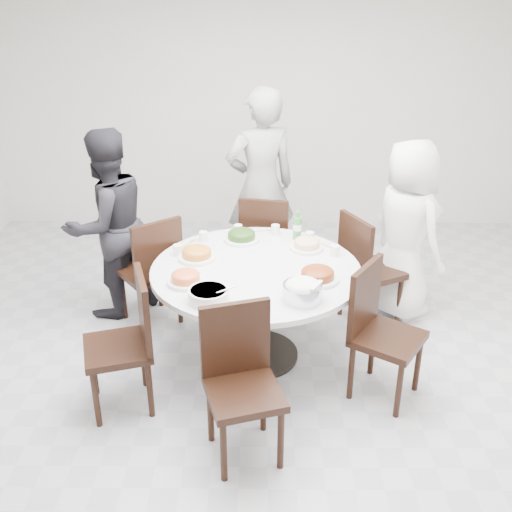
{
  "coord_description": "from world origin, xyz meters",
  "views": [
    {
      "loc": [
        -0.04,
        -3.5,
        2.66
      ],
      "look_at": [
        -0.08,
        0.36,
        0.82
      ],
      "focal_mm": 42.0,
      "sensor_mm": 36.0,
      "label": 1
    }
  ],
  "objects_px": {
    "chair_nw": "(149,269)",
    "chair_se": "(388,336)",
    "chair_sw": "(117,345)",
    "diner_left": "(108,225)",
    "chair_n": "(267,243)",
    "chair_s": "(244,390)",
    "rice_bowl": "(303,292)",
    "chair_ne": "(372,269)",
    "diner_right": "(406,230)",
    "diner_middle": "(261,186)",
    "dining_table": "(256,313)",
    "beverage_bottle": "(297,225)",
    "soup_bowl": "(209,295)"
  },
  "relations": [
    {
      "from": "beverage_bottle",
      "to": "chair_nw",
      "type": "bearing_deg",
      "value": -179.91
    },
    {
      "from": "chair_ne",
      "to": "diner_middle",
      "type": "xyz_separation_m",
      "value": [
        -0.91,
        0.82,
        0.42
      ]
    },
    {
      "from": "chair_s",
      "to": "rice_bowl",
      "type": "height_order",
      "value": "chair_s"
    },
    {
      "from": "rice_bowl",
      "to": "diner_middle",
      "type": "bearing_deg",
      "value": 98.56
    },
    {
      "from": "chair_s",
      "to": "diner_left",
      "type": "bearing_deg",
      "value": 106.94
    },
    {
      "from": "chair_se",
      "to": "diner_right",
      "type": "relative_size",
      "value": 0.63
    },
    {
      "from": "dining_table",
      "to": "chair_nw",
      "type": "distance_m",
      "value": 1.02
    },
    {
      "from": "chair_nw",
      "to": "diner_middle",
      "type": "bearing_deg",
      "value": -174.21
    },
    {
      "from": "chair_nw",
      "to": "chair_s",
      "type": "relative_size",
      "value": 1.0
    },
    {
      "from": "soup_bowl",
      "to": "chair_sw",
      "type": "bearing_deg",
      "value": -169.85
    },
    {
      "from": "chair_ne",
      "to": "diner_middle",
      "type": "distance_m",
      "value": 1.29
    },
    {
      "from": "chair_ne",
      "to": "diner_right",
      "type": "distance_m",
      "value": 0.42
    },
    {
      "from": "chair_sw",
      "to": "diner_left",
      "type": "bearing_deg",
      "value": 177.18
    },
    {
      "from": "dining_table",
      "to": "beverage_bottle",
      "type": "relative_size",
      "value": 6.44
    },
    {
      "from": "chair_sw",
      "to": "soup_bowl",
      "type": "height_order",
      "value": "chair_sw"
    },
    {
      "from": "chair_nw",
      "to": "chair_ne",
      "type": "bearing_deg",
      "value": 143.62
    },
    {
      "from": "chair_s",
      "to": "chair_ne",
      "type": "bearing_deg",
      "value": 40.46
    },
    {
      "from": "diner_right",
      "to": "chair_nw",
      "type": "bearing_deg",
      "value": 63.83
    },
    {
      "from": "chair_n",
      "to": "beverage_bottle",
      "type": "relative_size",
      "value": 4.08
    },
    {
      "from": "chair_n",
      "to": "diner_middle",
      "type": "xyz_separation_m",
      "value": [
        -0.06,
        0.32,
        0.42
      ]
    },
    {
      "from": "chair_ne",
      "to": "chair_sw",
      "type": "distance_m",
      "value": 2.15
    },
    {
      "from": "chair_nw",
      "to": "chair_se",
      "type": "distance_m",
      "value": 2.0
    },
    {
      "from": "rice_bowl",
      "to": "chair_s",
      "type": "bearing_deg",
      "value": -122.15
    },
    {
      "from": "chair_se",
      "to": "beverage_bottle",
      "type": "relative_size",
      "value": 4.08
    },
    {
      "from": "chair_n",
      "to": "chair_s",
      "type": "bearing_deg",
      "value": 96.68
    },
    {
      "from": "chair_se",
      "to": "chair_s",
      "type": "bearing_deg",
      "value": 155.32
    },
    {
      "from": "chair_se",
      "to": "rice_bowl",
      "type": "bearing_deg",
      "value": 124.4
    },
    {
      "from": "diner_middle",
      "to": "chair_nw",
      "type": "bearing_deg",
      "value": 24.2
    },
    {
      "from": "chair_n",
      "to": "chair_s",
      "type": "distance_m",
      "value": 2.07
    },
    {
      "from": "chair_ne",
      "to": "beverage_bottle",
      "type": "bearing_deg",
      "value": 66.01
    },
    {
      "from": "chair_se",
      "to": "diner_left",
      "type": "distance_m",
      "value": 2.41
    },
    {
      "from": "chair_sw",
      "to": "diner_right",
      "type": "xyz_separation_m",
      "value": [
        2.11,
        1.27,
        0.28
      ]
    },
    {
      "from": "diner_middle",
      "to": "dining_table",
      "type": "bearing_deg",
      "value": 69.83
    },
    {
      "from": "chair_sw",
      "to": "rice_bowl",
      "type": "xyz_separation_m",
      "value": [
        1.2,
        0.13,
        0.33
      ]
    },
    {
      "from": "dining_table",
      "to": "diner_right",
      "type": "bearing_deg",
      "value": 29.52
    },
    {
      "from": "chair_sw",
      "to": "diner_right",
      "type": "bearing_deg",
      "value": 103.97
    },
    {
      "from": "diner_left",
      "to": "chair_se",
      "type": "bearing_deg",
      "value": 106.33
    },
    {
      "from": "chair_s",
      "to": "diner_right",
      "type": "distance_m",
      "value": 2.15
    },
    {
      "from": "chair_ne",
      "to": "chair_s",
      "type": "distance_m",
      "value": 1.86
    },
    {
      "from": "diner_left",
      "to": "soup_bowl",
      "type": "distance_m",
      "value": 1.48
    },
    {
      "from": "chair_n",
      "to": "rice_bowl",
      "type": "relative_size",
      "value": 3.73
    },
    {
      "from": "dining_table",
      "to": "beverage_bottle",
      "type": "distance_m",
      "value": 0.78
    },
    {
      "from": "rice_bowl",
      "to": "dining_table",
      "type": "bearing_deg",
      "value": 123.72
    },
    {
      "from": "chair_ne",
      "to": "diner_right",
      "type": "relative_size",
      "value": 0.63
    },
    {
      "from": "chair_n",
      "to": "chair_sw",
      "type": "height_order",
      "value": "same"
    },
    {
      "from": "chair_n",
      "to": "diner_left",
      "type": "bearing_deg",
      "value": 25.95
    },
    {
      "from": "chair_n",
      "to": "chair_sw",
      "type": "xyz_separation_m",
      "value": [
        -0.98,
        -1.62,
        0.0
      ]
    },
    {
      "from": "chair_ne",
      "to": "diner_right",
      "type": "xyz_separation_m",
      "value": [
        0.27,
        0.15,
        0.28
      ]
    },
    {
      "from": "chair_n",
      "to": "chair_nw",
      "type": "distance_m",
      "value": 1.1
    },
    {
      "from": "dining_table",
      "to": "soup_bowl",
      "type": "relative_size",
      "value": 5.7
    }
  ]
}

